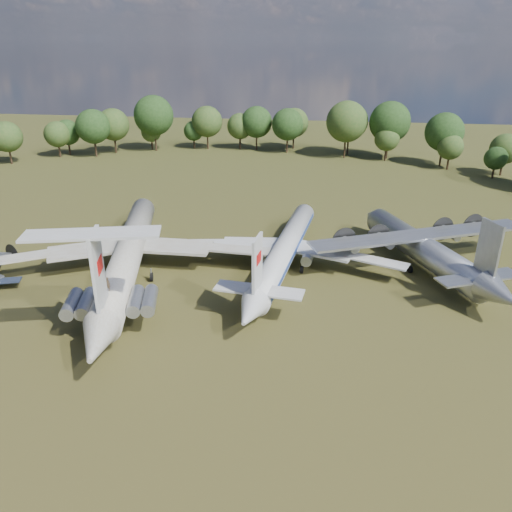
% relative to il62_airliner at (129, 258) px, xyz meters
% --- Properties ---
extents(ground, '(300.00, 300.00, 0.00)m').
position_rel_il62_airliner_xyz_m(ground, '(5.77, 0.33, -2.68)').
color(ground, '#243812').
rests_on(ground, ground).
extents(il62_airliner, '(53.95, 63.12, 5.35)m').
position_rel_il62_airliner_xyz_m(il62_airliner, '(0.00, 0.00, 0.00)').
color(il62_airliner, silver).
rests_on(il62_airliner, ground).
extents(tu104_jet, '(39.56, 49.72, 4.61)m').
position_rel_il62_airliner_xyz_m(tu104_jet, '(21.42, 5.69, -0.37)').
color(tu104_jet, '#BDBDBD').
rests_on(tu104_jet, ground).
extents(an12_transport, '(46.37, 48.35, 4.97)m').
position_rel_il62_airliner_xyz_m(an12_transport, '(41.13, 8.55, -0.19)').
color(an12_transport, '#A1A3A8').
rests_on(an12_transport, ground).
extents(person_on_il62, '(0.61, 0.41, 1.64)m').
position_rel_il62_airliner_xyz_m(person_on_il62, '(3.63, -14.54, 3.49)').
color(person_on_il62, olive).
rests_on(person_on_il62, il62_airliner).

